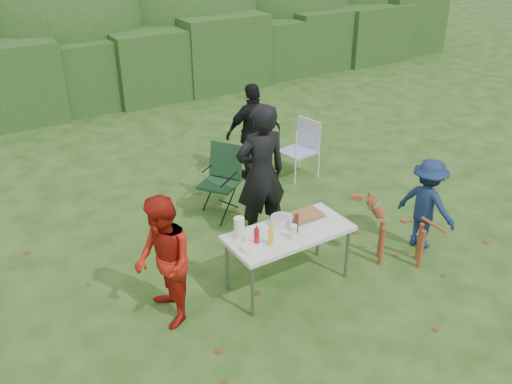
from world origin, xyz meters
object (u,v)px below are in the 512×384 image
folding_table (289,235)px  person_red_jacket (164,262)px  person_black_puffy (254,132)px  mustard_bottle (271,237)px  dog (402,231)px  beer_bottle (296,223)px  paper_towel_roll (239,228)px  camping_chair (220,180)px  person_cook (261,174)px  lawn_chair (298,149)px  child (426,204)px  ketchup_bottle (257,238)px

folding_table → person_red_jacket: (-1.50, 0.18, 0.07)m
person_black_puffy → mustard_bottle: (-1.55, -2.83, 0.02)m
dog → beer_bottle: 1.52m
beer_bottle → paper_towel_roll: paper_towel_roll is taller
camping_chair → paper_towel_roll: (-0.76, -1.86, 0.37)m
person_cook → person_red_jacket: size_ratio=1.29×
mustard_bottle → person_black_puffy: bearing=61.3°
mustard_bottle → lawn_chair: bearing=48.3°
beer_bottle → person_red_jacket: bearing=171.2°
child → beer_bottle: 1.99m
dog → mustard_bottle: size_ratio=4.88×
mustard_bottle → paper_towel_roll: (-0.23, 0.31, 0.03)m
lawn_chair → paper_towel_roll: 3.32m
person_cook → child: (1.73, -1.33, -0.34)m
child → person_cook: bearing=40.0°
person_red_jacket → person_black_puffy: 3.72m
mustard_bottle → paper_towel_roll: size_ratio=0.77×
person_cook → camping_chair: person_cook is taller
person_black_puffy → child: bearing=113.2°
child → paper_towel_roll: bearing=67.4°
folding_table → dog: size_ratio=1.54×
camping_chair → lawn_chair: size_ratio=1.02×
person_cook → beer_bottle: (-0.24, -1.11, -0.11)m
person_red_jacket → child: person_red_jacket is taller
folding_table → dog: dog is taller
camping_chair → lawn_chair: camping_chair is taller
beer_bottle → lawn_chair: bearing=53.0°
child → camping_chair: 2.95m
dog → ketchup_bottle: (-1.97, 0.34, 0.39)m
child → mustard_bottle: child is taller
dog → ketchup_bottle: 2.03m
person_black_puffy → child: 3.10m
person_cook → lawn_chair: person_cook is taller
dog → lawn_chair: bearing=-58.5°
lawn_chair → beer_bottle: size_ratio=4.05×
folding_table → camping_chair: bearing=84.4°
mustard_bottle → dog: bearing=-8.9°
child → camping_chair: size_ratio=1.27×
person_cook → dog: size_ratio=1.99×
person_black_puffy → paper_towel_roll: size_ratio=6.29×
person_black_puffy → ketchup_bottle: person_black_puffy is taller
beer_bottle → ketchup_bottle: bearing=-179.6°
lawn_chair → child: bearing=83.8°
camping_chair → paper_towel_roll: 2.04m
person_red_jacket → person_black_puffy: size_ratio=0.92×
person_black_puffy → camping_chair: bearing=41.6°
person_cook → person_red_jacket: 2.00m
folding_table → paper_towel_roll: paper_towel_roll is taller
lawn_chair → folding_table: bearing=42.8°
folding_table → dog: bearing=-15.2°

